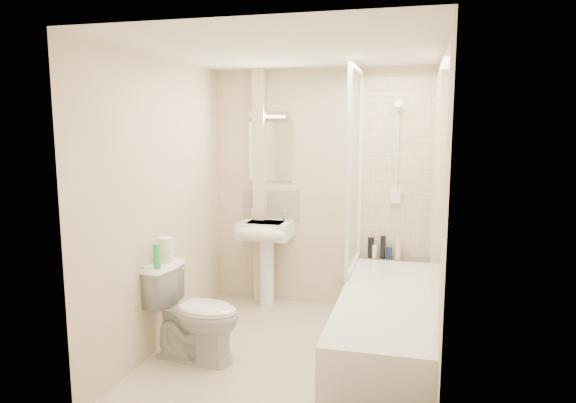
# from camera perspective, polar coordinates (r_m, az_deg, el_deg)

# --- Properties ---
(floor) EXTENTS (2.50, 2.50, 0.00)m
(floor) POSITION_cam_1_polar(r_m,az_deg,el_deg) (4.35, 0.27, -16.68)
(floor) COLOR beige
(floor) RESTS_ON ground
(wall_back) EXTENTS (2.20, 0.02, 2.40)m
(wall_back) POSITION_cam_1_polar(r_m,az_deg,el_deg) (5.20, 3.62, 1.32)
(wall_back) COLOR beige
(wall_back) RESTS_ON ground
(wall_left) EXTENTS (0.02, 2.50, 2.40)m
(wall_left) POSITION_cam_1_polar(r_m,az_deg,el_deg) (4.38, -13.82, -0.27)
(wall_left) COLOR beige
(wall_left) RESTS_ON ground
(wall_right) EXTENTS (0.02, 2.50, 2.40)m
(wall_right) POSITION_cam_1_polar(r_m,az_deg,el_deg) (3.87, 16.28, -1.51)
(wall_right) COLOR beige
(wall_right) RESTS_ON ground
(ceiling) EXTENTS (2.20, 2.50, 0.02)m
(ceiling) POSITION_cam_1_polar(r_m,az_deg,el_deg) (3.97, 0.30, 16.47)
(ceiling) COLOR white
(ceiling) RESTS_ON wall_back
(tile_back) EXTENTS (0.70, 0.01, 1.75)m
(tile_back) POSITION_cam_1_polar(r_m,az_deg,el_deg) (5.08, 11.98, 3.53)
(tile_back) COLOR beige
(tile_back) RESTS_ON wall_back
(tile_right) EXTENTS (0.01, 2.10, 1.75)m
(tile_right) POSITION_cam_1_polar(r_m,az_deg,el_deg) (3.89, 16.22, 1.89)
(tile_right) COLOR beige
(tile_right) RESTS_ON wall_right
(pipe_boxing) EXTENTS (0.12, 0.12, 2.40)m
(pipe_boxing) POSITION_cam_1_polar(r_m,az_deg,el_deg) (5.29, -3.12, 1.45)
(pipe_boxing) COLOR beige
(pipe_boxing) RESTS_ON ground
(splashback) EXTENTS (0.60, 0.02, 0.30)m
(splashback) POSITION_cam_1_polar(r_m,az_deg,el_deg) (5.33, -1.92, -0.33)
(splashback) COLOR beige
(splashback) RESTS_ON wall_back
(mirror) EXTENTS (0.46, 0.01, 0.60)m
(mirror) POSITION_cam_1_polar(r_m,az_deg,el_deg) (5.27, -1.95, 5.59)
(mirror) COLOR white
(mirror) RESTS_ON wall_back
(strip_light) EXTENTS (0.42, 0.07, 0.07)m
(strip_light) POSITION_cam_1_polar(r_m,az_deg,el_deg) (5.24, -2.05, 9.62)
(strip_light) COLOR silver
(strip_light) RESTS_ON wall_back
(bathtub) EXTENTS (0.70, 2.10, 0.55)m
(bathtub) POSITION_cam_1_polar(r_m,az_deg,el_deg) (4.18, 10.78, -13.60)
(bathtub) COLOR white
(bathtub) RESTS_ON ground
(shower_screen) EXTENTS (0.04, 0.92, 1.80)m
(shower_screen) POSITION_cam_1_polar(r_m,az_deg,el_deg) (4.66, 7.46, 3.53)
(shower_screen) COLOR white
(shower_screen) RESTS_ON bathtub
(shower_fixture) EXTENTS (0.10, 0.16, 0.99)m
(shower_fixture) POSITION_cam_1_polar(r_m,az_deg,el_deg) (5.02, 11.99, 4.86)
(shower_fixture) COLOR white
(shower_fixture) RESTS_ON wall_back
(pedestal_sink) EXTENTS (0.52, 0.48, 1.00)m
(pedestal_sink) POSITION_cam_1_polar(r_m,az_deg,el_deg) (5.18, -2.60, -4.27)
(pedestal_sink) COLOR white
(pedestal_sink) RESTS_ON ground
(bottle_black_a) EXTENTS (0.06, 0.06, 0.20)m
(bottle_black_a) POSITION_cam_1_polar(r_m,az_deg,el_deg) (5.14, 9.19, -5.08)
(bottle_black_a) COLOR black
(bottle_black_a) RESTS_ON bathtub
(bottle_white_a) EXTENTS (0.06, 0.06, 0.13)m
(bottle_white_a) POSITION_cam_1_polar(r_m,az_deg,el_deg) (5.14, 9.57, -5.47)
(bottle_white_a) COLOR white
(bottle_white_a) RESTS_ON bathtub
(bottle_black_b) EXTENTS (0.05, 0.05, 0.23)m
(bottle_black_b) POSITION_cam_1_polar(r_m,az_deg,el_deg) (5.13, 10.50, -5.01)
(bottle_black_b) COLOR black
(bottle_black_b) RESTS_ON bathtub
(bottle_blue) EXTENTS (0.06, 0.06, 0.12)m
(bottle_blue) POSITION_cam_1_polar(r_m,az_deg,el_deg) (5.14, 11.16, -5.64)
(bottle_blue) COLOR #122550
(bottle_blue) RESTS_ON bathtub
(bottle_cream) EXTENTS (0.07, 0.07, 0.19)m
(bottle_cream) POSITION_cam_1_polar(r_m,az_deg,el_deg) (5.12, 12.14, -5.26)
(bottle_cream) COLOR beige
(bottle_cream) RESTS_ON bathtub
(toilet) EXTENTS (0.60, 0.84, 0.76)m
(toilet) POSITION_cam_1_polar(r_m,az_deg,el_deg) (4.22, -10.28, -12.05)
(toilet) COLOR white
(toilet) RESTS_ON ground
(toilet_roll_lower) EXTENTS (0.11, 0.11, 0.11)m
(toilet_roll_lower) POSITION_cam_1_polar(r_m,az_deg,el_deg) (4.27, -13.27, -5.83)
(toilet_roll_lower) COLOR white
(toilet_roll_lower) RESTS_ON toilet
(toilet_roll_upper) EXTENTS (0.12, 0.12, 0.09)m
(toilet_roll_upper) POSITION_cam_1_polar(r_m,az_deg,el_deg) (4.24, -13.39, -4.55)
(toilet_roll_upper) COLOR white
(toilet_roll_upper) RESTS_ON toilet_roll_lower
(green_bottle) EXTENTS (0.05, 0.05, 0.19)m
(green_bottle) POSITION_cam_1_polar(r_m,az_deg,el_deg) (4.09, -14.36, -5.87)
(green_bottle) COLOR #29C862
(green_bottle) RESTS_ON toilet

